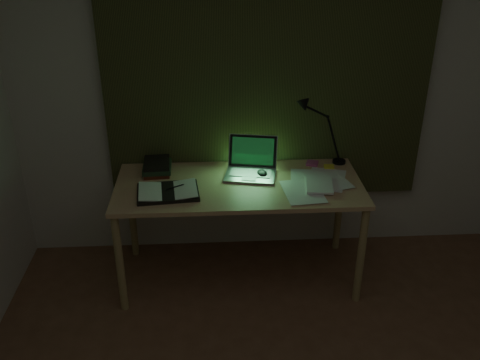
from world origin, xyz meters
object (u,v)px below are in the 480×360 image
at_px(laptop, 250,160).
at_px(desk_lamp, 342,130).
at_px(book_stack, 157,167).
at_px(loose_papers, 310,184).
at_px(desk, 239,231).
at_px(open_textbook, 168,191).

relative_size(laptop, desk_lamp, 0.75).
bearing_deg(book_stack, loose_papers, -14.17).
distance_m(desk, laptop, 0.50).
height_order(laptop, desk_lamp, desk_lamp).
xyz_separation_m(book_stack, loose_papers, (1.00, -0.25, -0.03)).
bearing_deg(open_textbook, book_stack, 101.07).
height_order(book_stack, desk_lamp, desk_lamp).
bearing_deg(laptop, book_stack, -177.84).
height_order(desk, laptop, laptop).
bearing_deg(open_textbook, loose_papers, -2.03).
bearing_deg(book_stack, desk_lamp, 3.83).
xyz_separation_m(desk, open_textbook, (-0.45, -0.11, 0.38)).
relative_size(desk, open_textbook, 4.23).
relative_size(book_stack, desk_lamp, 0.45).
bearing_deg(laptop, open_textbook, -147.23).
height_order(book_stack, loose_papers, book_stack).
bearing_deg(book_stack, open_textbook, -73.30).
xyz_separation_m(laptop, loose_papers, (0.38, -0.15, -0.11)).
relative_size(book_stack, loose_papers, 0.56).
xyz_separation_m(desk, loose_papers, (0.46, -0.06, 0.38)).
xyz_separation_m(open_textbook, loose_papers, (0.91, 0.06, -0.01)).
relative_size(desk, desk_lamp, 3.24).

